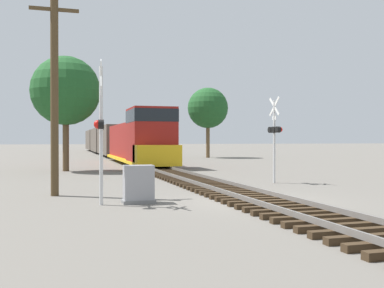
{
  "coord_description": "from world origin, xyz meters",
  "views": [
    {
      "loc": [
        -6.38,
        -14.11,
        2.11
      ],
      "look_at": [
        0.71,
        9.94,
        1.87
      ],
      "focal_mm": 42.0,
      "sensor_mm": 36.0,
      "label": 1
    }
  ],
  "objects_px": {
    "crossing_signal_near": "(100,126)",
    "utility_pole": "(54,92)",
    "tree_far_right": "(66,91)",
    "freight_train": "(110,141)",
    "crossing_signal_far": "(275,133)",
    "relay_cabinet": "(139,184)",
    "tree_mid_background": "(208,108)"
  },
  "relations": [
    {
      "from": "crossing_signal_near",
      "to": "tree_far_right",
      "type": "distance_m",
      "value": 16.77
    },
    {
      "from": "crossing_signal_near",
      "to": "utility_pole",
      "type": "height_order",
      "value": "utility_pole"
    },
    {
      "from": "freight_train",
      "to": "relay_cabinet",
      "type": "height_order",
      "value": "freight_train"
    },
    {
      "from": "crossing_signal_near",
      "to": "crossing_signal_far",
      "type": "distance_m",
      "value": 10.16
    },
    {
      "from": "relay_cabinet",
      "to": "utility_pole",
      "type": "relative_size",
      "value": 0.17
    },
    {
      "from": "relay_cabinet",
      "to": "crossing_signal_near",
      "type": "bearing_deg",
      "value": -175.92
    },
    {
      "from": "relay_cabinet",
      "to": "utility_pole",
      "type": "xyz_separation_m",
      "value": [
        -2.7,
        2.8,
        3.3
      ]
    },
    {
      "from": "freight_train",
      "to": "crossing_signal_near",
      "type": "bearing_deg",
      "value": -96.44
    },
    {
      "from": "tree_far_right",
      "to": "utility_pole",
      "type": "bearing_deg",
      "value": -92.4
    },
    {
      "from": "tree_far_right",
      "to": "freight_train",
      "type": "bearing_deg",
      "value": 78.28
    },
    {
      "from": "crossing_signal_near",
      "to": "relay_cabinet",
      "type": "bearing_deg",
      "value": 98.97
    },
    {
      "from": "crossing_signal_far",
      "to": "relay_cabinet",
      "type": "bearing_deg",
      "value": 120.02
    },
    {
      "from": "freight_train",
      "to": "utility_pole",
      "type": "height_order",
      "value": "utility_pole"
    },
    {
      "from": "freight_train",
      "to": "tree_mid_background",
      "type": "relative_size",
      "value": 7.68
    },
    {
      "from": "tree_mid_background",
      "to": "utility_pole",
      "type": "bearing_deg",
      "value": -117.54
    },
    {
      "from": "tree_far_right",
      "to": "crossing_signal_far",
      "type": "bearing_deg",
      "value": -49.76
    },
    {
      "from": "crossing_signal_near",
      "to": "tree_far_right",
      "type": "xyz_separation_m",
      "value": [
        -0.87,
        16.51,
        2.83
      ]
    },
    {
      "from": "crossing_signal_near",
      "to": "utility_pole",
      "type": "relative_size",
      "value": 0.61
    },
    {
      "from": "freight_train",
      "to": "relay_cabinet",
      "type": "bearing_deg",
      "value": -94.88
    },
    {
      "from": "crossing_signal_near",
      "to": "tree_mid_background",
      "type": "bearing_deg",
      "value": 161.26
    },
    {
      "from": "relay_cabinet",
      "to": "tree_mid_background",
      "type": "relative_size",
      "value": 0.15
    },
    {
      "from": "relay_cabinet",
      "to": "utility_pole",
      "type": "bearing_deg",
      "value": 133.95
    },
    {
      "from": "crossing_signal_near",
      "to": "utility_pole",
      "type": "distance_m",
      "value": 3.51
    },
    {
      "from": "relay_cabinet",
      "to": "utility_pole",
      "type": "distance_m",
      "value": 5.1
    },
    {
      "from": "crossing_signal_far",
      "to": "utility_pole",
      "type": "relative_size",
      "value": 0.55
    },
    {
      "from": "crossing_signal_near",
      "to": "tree_far_right",
      "type": "relative_size",
      "value": 0.6
    },
    {
      "from": "freight_train",
      "to": "crossing_signal_far",
      "type": "distance_m",
      "value": 40.55
    },
    {
      "from": "freight_train",
      "to": "relay_cabinet",
      "type": "xyz_separation_m",
      "value": [
        -3.88,
        -45.37,
        -1.36
      ]
    },
    {
      "from": "freight_train",
      "to": "tree_mid_background",
      "type": "distance_m",
      "value": 15.0
    },
    {
      "from": "freight_train",
      "to": "crossing_signal_near",
      "type": "xyz_separation_m",
      "value": [
        -5.13,
        -45.46,
        0.56
      ]
    },
    {
      "from": "relay_cabinet",
      "to": "tree_far_right",
      "type": "relative_size",
      "value": 0.16
    },
    {
      "from": "crossing_signal_near",
      "to": "crossing_signal_far",
      "type": "height_order",
      "value": "crossing_signal_near"
    }
  ]
}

